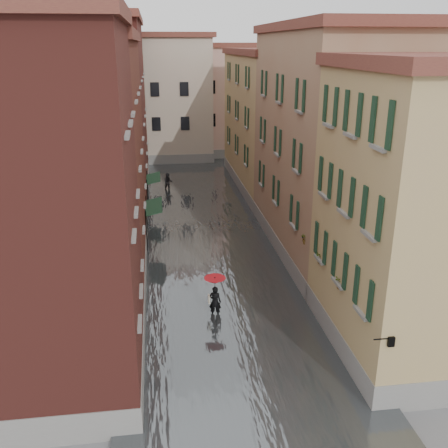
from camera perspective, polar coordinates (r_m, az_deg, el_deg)
ground at (r=23.20m, az=1.10°, el=-12.21°), size 120.00×120.00×0.00m
floodwater at (r=34.79m, az=-2.18°, el=-0.73°), size 10.00×60.00×0.20m
building_left_near at (r=18.78m, az=-19.37°, el=0.66°), size 6.00×8.00×13.00m
building_left_mid at (r=29.33m, az=-15.38°, el=7.20°), size 6.00×14.00×12.50m
building_left_far at (r=43.92m, az=-13.13°, el=12.39°), size 6.00×16.00×14.00m
building_right_near at (r=21.18m, az=21.16°, el=0.41°), size 6.00×8.00×11.50m
building_right_mid at (r=30.72m, az=11.69°, el=8.53°), size 6.00×14.00×13.00m
building_right_far at (r=45.06m, az=5.36°, el=11.38°), size 6.00×16.00×11.50m
building_end_cream at (r=57.72m, az=-7.87°, el=13.88°), size 12.00×9.00×13.00m
building_end_pink at (r=60.45m, az=0.95°, el=13.84°), size 10.00×9.00×12.00m
awning_near at (r=32.27m, az=-8.10°, el=1.88°), size 1.09×3.23×2.80m
awning_far at (r=39.25m, az=-8.13°, el=5.11°), size 1.09×2.98×2.80m
wall_lantern at (r=17.94m, az=18.44°, el=-12.54°), size 0.71×0.22×0.35m
window_planters at (r=22.95m, az=11.20°, el=-3.11°), size 0.59×5.73×0.84m
pedestrian_main at (r=23.71m, az=-1.05°, el=-7.82°), size 1.04×1.04×2.06m
pedestrian_far at (r=44.50m, az=-6.40°, el=4.76°), size 0.86×0.70×1.65m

